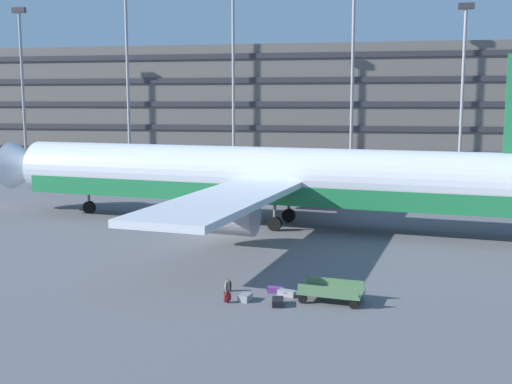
% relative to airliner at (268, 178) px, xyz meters
% --- Properties ---
extents(ground_plane, '(600.00, 600.00, 0.00)m').
position_rel_airliner_xyz_m(ground_plane, '(-2.58, -2.97, -3.13)').
color(ground_plane, '#5B5B60').
extents(terminal_structure, '(120.32, 16.42, 15.65)m').
position_rel_airliner_xyz_m(terminal_structure, '(-2.58, 50.72, 4.70)').
color(terminal_structure, '#605B56').
rests_on(terminal_structure, ground_plane).
extents(airliner, '(41.21, 33.51, 10.80)m').
position_rel_airliner_xyz_m(airliner, '(0.00, 0.00, 0.00)').
color(airliner, silver).
rests_on(airliner, ground_plane).
extents(light_mast_far_left, '(1.80, 0.50, 20.18)m').
position_rel_airliner_xyz_m(light_mast_far_left, '(-38.72, 36.45, 8.63)').
color(light_mast_far_left, gray).
rests_on(light_mast_far_left, ground_plane).
extents(light_mast_left, '(1.80, 0.50, 26.35)m').
position_rel_airliner_xyz_m(light_mast_left, '(-24.12, 36.45, 11.80)').
color(light_mast_left, gray).
rests_on(light_mast_left, ground_plane).
extents(light_mast_center_left, '(1.80, 0.50, 21.50)m').
position_rel_airliner_xyz_m(light_mast_center_left, '(-10.39, 36.45, 9.31)').
color(light_mast_center_left, gray).
rests_on(light_mast_center_left, ground_plane).
extents(light_mast_center_right, '(1.80, 0.50, 24.08)m').
position_rel_airliner_xyz_m(light_mast_center_right, '(4.10, 36.45, 10.64)').
color(light_mast_center_right, gray).
rests_on(light_mast_center_right, ground_plane).
extents(light_mast_right, '(1.80, 0.50, 19.23)m').
position_rel_airliner_xyz_m(light_mast_right, '(16.73, 36.45, 8.14)').
color(light_mast_right, gray).
rests_on(light_mast_right, ground_plane).
extents(suitcase_red, '(0.85, 0.61, 0.25)m').
position_rel_airliner_xyz_m(suitcase_red, '(3.35, -15.10, -3.00)').
color(suitcase_red, gray).
rests_on(suitcase_red, ground_plane).
extents(suitcase_scuffed, '(0.55, 0.70, 0.27)m').
position_rel_airliner_xyz_m(suitcase_scuffed, '(1.75, -16.05, -2.99)').
color(suitcase_scuffed, gray).
rests_on(suitcase_scuffed, ground_plane).
extents(suitcase_teal, '(0.76, 0.53, 0.24)m').
position_rel_airliner_xyz_m(suitcase_teal, '(2.79, -14.65, -3.01)').
color(suitcase_teal, '#72388C').
rests_on(suitcase_teal, ground_plane).
extents(suitcase_orange, '(0.56, 0.87, 0.27)m').
position_rel_airliner_xyz_m(suitcase_orange, '(3.15, -16.38, -2.99)').
color(suitcase_orange, black).
rests_on(suitcase_orange, ground_plane).
extents(backpack_small, '(0.38, 0.38, 0.54)m').
position_rel_airliner_xyz_m(backpack_small, '(1.10, -16.44, -2.89)').
color(backpack_small, maroon).
rests_on(backpack_small, ground_plane).
extents(backpack_purple, '(0.37, 0.32, 0.55)m').
position_rel_airliner_xyz_m(backpack_purple, '(0.76, -14.89, -2.89)').
color(backpack_purple, gray).
rests_on(backpack_purple, ground_plane).
extents(baggage_cart, '(3.36, 1.68, 0.82)m').
position_rel_airliner_xyz_m(baggage_cart, '(5.22, -15.57, -2.70)').
color(baggage_cart, '#4C724C').
rests_on(baggage_cart, ground_plane).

